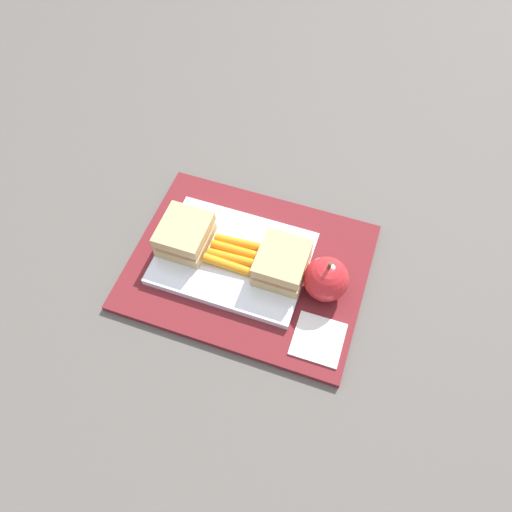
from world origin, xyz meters
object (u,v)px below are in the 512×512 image
apple (326,279)px  paper_napkin (318,339)px  sandwich_half_right (282,263)px  food_tray (233,258)px  sandwich_half_left (185,234)px  carrot_sticks_bundle (233,254)px

apple → paper_napkin: size_ratio=1.11×
sandwich_half_right → apple: (0.07, -0.01, -0.00)m
paper_napkin → food_tray: bearing=152.1°
sandwich_half_left → carrot_sticks_bundle: 0.08m
sandwich_half_left → paper_napkin: sandwich_half_left is taller
carrot_sticks_bundle → paper_napkin: bearing=-27.8°
apple → food_tray: bearing=178.0°
food_tray → paper_napkin: bearing=-27.9°
sandwich_half_right → paper_napkin: sandwich_half_right is taller
sandwich_half_right → paper_napkin: size_ratio=1.14×
food_tray → sandwich_half_right: sandwich_half_right is taller
apple → paper_napkin: (0.01, -0.08, -0.03)m
sandwich_half_right → paper_napkin: bearing=-45.9°
sandwich_half_left → sandwich_half_right: same height
sandwich_half_left → apple: bearing=-1.3°
food_tray → sandwich_half_right: bearing=0.0°
apple → paper_napkin: 0.09m
sandwich_half_right → apple: bearing=-4.2°
food_tray → sandwich_half_right: (0.08, 0.00, 0.03)m
food_tray → carrot_sticks_bundle: bearing=174.3°
carrot_sticks_bundle → apple: 0.15m
sandwich_half_right → food_tray: bearing=180.0°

